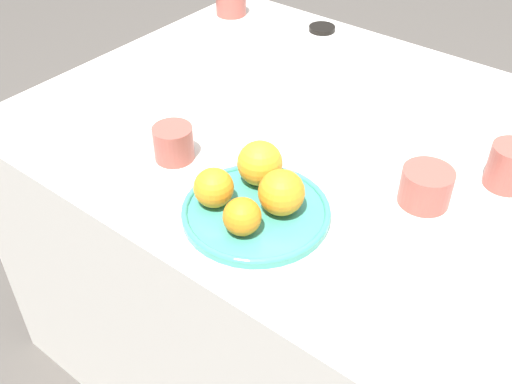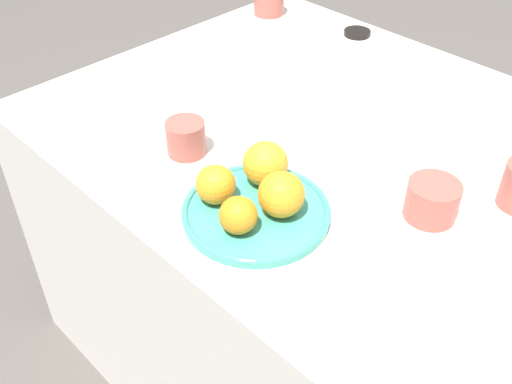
{
  "view_description": "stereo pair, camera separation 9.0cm",
  "coord_description": "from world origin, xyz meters",
  "px_view_note": "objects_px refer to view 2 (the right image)",
  "views": [
    {
      "loc": [
        0.36,
        -0.86,
        1.36
      ],
      "look_at": [
        -0.1,
        -0.29,
        0.75
      ],
      "focal_mm": 42.0,
      "sensor_mm": 36.0,
      "label": 1
    },
    {
      "loc": [
        0.42,
        -0.8,
        1.36
      ],
      "look_at": [
        -0.1,
        -0.29,
        0.75
      ],
      "focal_mm": 42.0,
      "sensor_mm": 36.0,
      "label": 2
    }
  ],
  "objects_px": {
    "soy_dish": "(357,33)",
    "orange_2": "(281,194)",
    "cup_2": "(186,138)",
    "fruit_platter": "(256,211)",
    "cup_0": "(269,2)",
    "cup_1": "(432,200)",
    "orange_0": "(238,215)",
    "orange_1": "(216,184)",
    "orange_3": "(265,164)"
  },
  "relations": [
    {
      "from": "orange_3",
      "to": "orange_1",
      "type": "bearing_deg",
      "value": -103.48
    },
    {
      "from": "soy_dish",
      "to": "cup_2",
      "type": "bearing_deg",
      "value": -81.57
    },
    {
      "from": "fruit_platter",
      "to": "orange_0",
      "type": "distance_m",
      "value": 0.06
    },
    {
      "from": "orange_0",
      "to": "cup_1",
      "type": "height_order",
      "value": "orange_0"
    },
    {
      "from": "soy_dish",
      "to": "orange_1",
      "type": "bearing_deg",
      "value": -70.41
    },
    {
      "from": "fruit_platter",
      "to": "cup_1",
      "type": "distance_m",
      "value": 0.28
    },
    {
      "from": "orange_2",
      "to": "fruit_platter",
      "type": "bearing_deg",
      "value": -142.7
    },
    {
      "from": "orange_1",
      "to": "cup_2",
      "type": "bearing_deg",
      "value": 157.73
    },
    {
      "from": "orange_2",
      "to": "orange_0",
      "type": "bearing_deg",
      "value": -103.04
    },
    {
      "from": "orange_3",
      "to": "fruit_platter",
      "type": "bearing_deg",
      "value": -56.55
    },
    {
      "from": "orange_2",
      "to": "cup_2",
      "type": "bearing_deg",
      "value": 177.83
    },
    {
      "from": "orange_3",
      "to": "cup_0",
      "type": "relative_size",
      "value": 0.96
    },
    {
      "from": "orange_2",
      "to": "orange_3",
      "type": "xyz_separation_m",
      "value": [
        -0.07,
        0.04,
        0.0
      ]
    },
    {
      "from": "orange_1",
      "to": "cup_1",
      "type": "distance_m",
      "value": 0.35
    },
    {
      "from": "cup_0",
      "to": "orange_2",
      "type": "bearing_deg",
      "value": -44.23
    },
    {
      "from": "cup_0",
      "to": "orange_0",
      "type": "bearing_deg",
      "value": -48.66
    },
    {
      "from": "cup_0",
      "to": "orange_3",
      "type": "bearing_deg",
      "value": -46.04
    },
    {
      "from": "orange_1",
      "to": "cup_1",
      "type": "bearing_deg",
      "value": 41.41
    },
    {
      "from": "cup_0",
      "to": "cup_2",
      "type": "bearing_deg",
      "value": -58.81
    },
    {
      "from": "fruit_platter",
      "to": "cup_0",
      "type": "distance_m",
      "value": 0.83
    },
    {
      "from": "fruit_platter",
      "to": "soy_dish",
      "type": "xyz_separation_m",
      "value": [
        -0.31,
        0.67,
        -0.0
      ]
    },
    {
      "from": "cup_2",
      "to": "soy_dish",
      "type": "relative_size",
      "value": 1.09
    },
    {
      "from": "orange_1",
      "to": "cup_2",
      "type": "distance_m",
      "value": 0.17
    },
    {
      "from": "cup_1",
      "to": "orange_1",
      "type": "bearing_deg",
      "value": -138.59
    },
    {
      "from": "fruit_platter",
      "to": "orange_3",
      "type": "height_order",
      "value": "orange_3"
    },
    {
      "from": "orange_3",
      "to": "cup_2",
      "type": "xyz_separation_m",
      "value": [
        -0.18,
        -0.03,
        -0.02
      ]
    },
    {
      "from": "fruit_platter",
      "to": "orange_3",
      "type": "bearing_deg",
      "value": 123.45
    },
    {
      "from": "soy_dish",
      "to": "orange_0",
      "type": "bearing_deg",
      "value": -65.61
    },
    {
      "from": "cup_2",
      "to": "cup_1",
      "type": "bearing_deg",
      "value": 22.02
    },
    {
      "from": "orange_2",
      "to": "soy_dish",
      "type": "relative_size",
      "value": 1.12
    },
    {
      "from": "orange_3",
      "to": "orange_2",
      "type": "bearing_deg",
      "value": -27.79
    },
    {
      "from": "orange_2",
      "to": "orange_1",
      "type": "bearing_deg",
      "value": -150.93
    },
    {
      "from": "soy_dish",
      "to": "orange_2",
      "type": "bearing_deg",
      "value": -61.83
    },
    {
      "from": "cup_0",
      "to": "cup_1",
      "type": "xyz_separation_m",
      "value": [
        0.76,
        -0.4,
        0.0
      ]
    },
    {
      "from": "orange_0",
      "to": "orange_3",
      "type": "bearing_deg",
      "value": 115.89
    },
    {
      "from": "orange_1",
      "to": "cup_0",
      "type": "height_order",
      "value": "orange_1"
    },
    {
      "from": "fruit_platter",
      "to": "orange_0",
      "type": "height_order",
      "value": "orange_0"
    },
    {
      "from": "orange_0",
      "to": "orange_2",
      "type": "distance_m",
      "value": 0.08
    },
    {
      "from": "orange_0",
      "to": "cup_0",
      "type": "xyz_separation_m",
      "value": [
        -0.58,
        0.66,
        -0.01
      ]
    },
    {
      "from": "fruit_platter",
      "to": "soy_dish",
      "type": "bearing_deg",
      "value": 115.07
    },
    {
      "from": "cup_1",
      "to": "soy_dish",
      "type": "bearing_deg",
      "value": 137.67
    },
    {
      "from": "cup_2",
      "to": "soy_dish",
      "type": "height_order",
      "value": "cup_2"
    },
    {
      "from": "orange_2",
      "to": "soy_dish",
      "type": "height_order",
      "value": "orange_2"
    },
    {
      "from": "orange_3",
      "to": "soy_dish",
      "type": "height_order",
      "value": "orange_3"
    },
    {
      "from": "soy_dish",
      "to": "fruit_platter",
      "type": "bearing_deg",
      "value": -64.93
    },
    {
      "from": "fruit_platter",
      "to": "cup_2",
      "type": "distance_m",
      "value": 0.22
    },
    {
      "from": "orange_3",
      "to": "cup_1",
      "type": "xyz_separation_m",
      "value": [
        0.24,
        0.14,
        -0.02
      ]
    },
    {
      "from": "orange_2",
      "to": "cup_2",
      "type": "xyz_separation_m",
      "value": [
        -0.25,
        0.01,
        -0.02
      ]
    },
    {
      "from": "orange_1",
      "to": "cup_0",
      "type": "distance_m",
      "value": 0.81
    },
    {
      "from": "orange_0",
      "to": "orange_1",
      "type": "bearing_deg",
      "value": 163.4
    }
  ]
}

